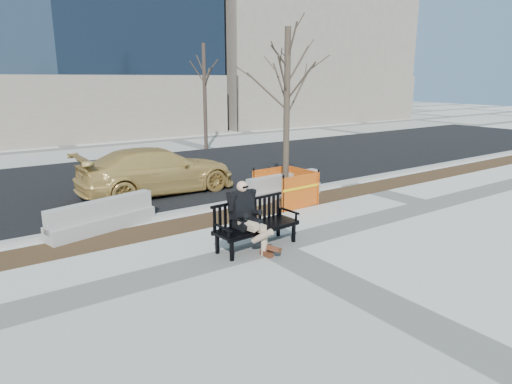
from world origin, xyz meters
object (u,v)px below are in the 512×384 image
Objects in this scene: bench at (257,247)px; seated_man at (246,250)px; jersey_barrier_right at (283,198)px; sedan at (159,193)px; jersey_barrier_left at (103,230)px; tree_fence at (285,204)px.

bench is 0.29m from seated_man.
jersey_barrier_right is at bearing 36.83° from seated_man.
bench is 0.39× the size of sedan.
jersey_barrier_left is at bearing 120.96° from seated_man.
jersey_barrier_right is at bearing -133.98° from sedan.
jersey_barrier_left is at bearing 123.90° from bench.
jersey_barrier_right is (3.27, 3.14, 0.00)m from bench.
tree_fence is 1.05× the size of sedan.
seated_man reaches higher than jersey_barrier_right.
bench is at bearing -65.98° from jersey_barrier_left.
tree_fence is (2.90, 2.58, 0.00)m from bench.
bench is 0.74× the size of jersey_barrier_left.
sedan is (-2.68, 3.56, 0.00)m from tree_fence.
bench is 3.88m from tree_fence.
jersey_barrier_right is (3.55, 3.10, 0.00)m from seated_man.
tree_fence is at bearing -142.49° from sedan.
bench is at bearing -11.45° from seated_man.
tree_fence is 1.96× the size of jersey_barrier_left.
tree_fence is (3.18, 2.54, 0.00)m from seated_man.
bench is 4.53m from jersey_barrier_right.
jersey_barrier_left is (-2.78, -2.88, 0.00)m from sedan.
bench is at bearing -138.36° from tree_fence.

